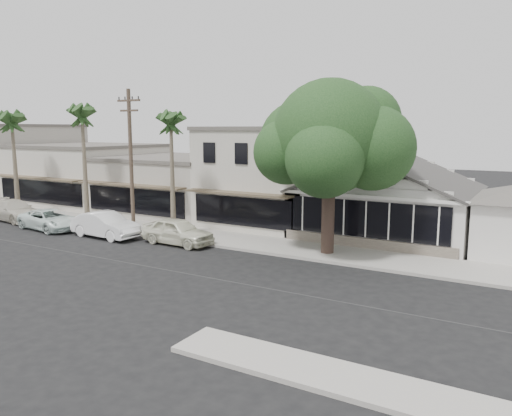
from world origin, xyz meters
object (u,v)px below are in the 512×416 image
Objects in this scene: shade_tree at (330,140)px; car_2 at (50,220)px; utility_pole at (131,158)px; car_1 at (105,225)px; car_0 at (178,231)px; car_3 at (14,211)px.

car_2 is at bearing -169.97° from shade_tree.
utility_pole is at bearing -66.98° from car_2.
utility_pole reaches higher than car_1.
shade_tree reaches higher than car_1.
shade_tree is at bearing -73.36° from car_2.
car_1 is 14.66m from shade_tree.
car_0 is 5.06m from car_1.
car_3 is (-10.00, 0.65, -0.03)m from car_1.
car_1 is 10.02m from car_3.
utility_pole is at bearing 81.86° from car_0.
car_0 is at bearing -10.35° from utility_pole.
car_2 is 0.93× the size of car_3.
car_2 is 5.07m from car_3.
car_2 is (-5.00, -0.16, -0.11)m from car_1.
car_3 is at bearing 87.43° from car_2.
car_3 reaches higher than car_2.
car_0 is at bearing -78.02° from car_1.
car_0 is 0.93× the size of car_2.
car_1 is at bearing -87.91° from car_3.
car_0 is 10.12m from shade_tree.
car_3 is 24.05m from shade_tree.
utility_pole reaches higher than car_3.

